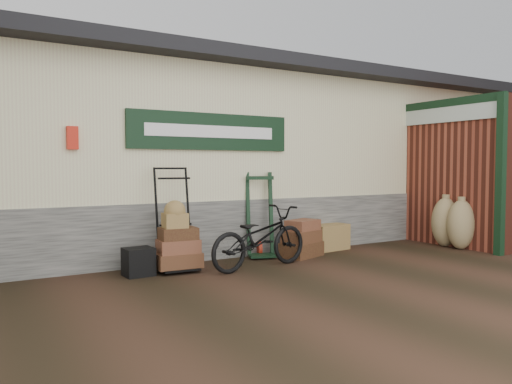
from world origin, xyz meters
TOP-DOWN VIEW (x-y plane):
  - ground at (0.00, 0.00)m, footprint 80.00×80.00m
  - station_building at (-0.01, 2.74)m, footprint 14.40×4.10m
  - brick_outbuilding at (4.70, 1.19)m, footprint 1.71×4.51m
  - porter_trolley at (-1.05, 0.60)m, footprint 0.76×0.60m
  - green_barrow at (0.48, 0.84)m, footprint 0.59×0.54m
  - suitcase_stack at (1.05, 0.52)m, footprint 0.77×0.61m
  - wicker_hamper at (1.84, 0.85)m, footprint 0.71×0.51m
  - black_trunk at (-1.59, 0.50)m, footprint 0.39×0.34m
  - bicycle at (0.02, 0.09)m, footprint 0.84×1.73m
  - burlap_sack_left at (3.85, 0.03)m, footprint 0.63×0.56m
  - burlap_sack_right at (3.83, -0.31)m, footprint 0.58×0.51m

SIDE VIEW (x-z plane):
  - ground at x=0.00m, z-range 0.00..0.00m
  - black_trunk at x=-1.59m, z-range 0.00..0.37m
  - wicker_hamper at x=1.84m, z-range 0.00..0.44m
  - suitcase_stack at x=1.05m, z-range 0.00..0.59m
  - burlap_sack_right at x=3.83m, z-range 0.00..0.85m
  - burlap_sack_left at x=3.85m, z-range 0.00..0.87m
  - bicycle at x=0.02m, z-range 0.00..0.97m
  - green_barrow at x=0.48m, z-range 0.00..1.33m
  - porter_trolley at x=-1.05m, z-range 0.00..1.45m
  - brick_outbuilding at x=4.70m, z-range -0.01..2.61m
  - station_building at x=-0.01m, z-range 0.01..3.21m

